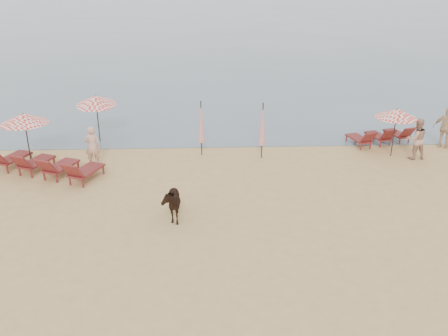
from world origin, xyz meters
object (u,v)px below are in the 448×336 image
at_px(umbrella_open_right, 397,113).
at_px(umbrella_closed_right, 201,122).
at_px(umbrella_open_left_a, 24,118).
at_px(lounger_cluster_left, 44,164).
at_px(beachgoer_right_a, 416,139).
at_px(beachgoer_left, 92,146).
at_px(lounger_cluster_right, 381,136).
at_px(umbrella_open_left_b, 96,100).
at_px(beachgoer_right_b, 446,128).
at_px(umbrella_closed_left, 262,124).
at_px(cow, 170,202).

xyz_separation_m(umbrella_open_right, umbrella_closed_right, (-8.44, 0.49, -0.45)).
height_order(umbrella_open_left_a, umbrella_open_right, umbrella_open_left_a).
relative_size(lounger_cluster_left, beachgoer_right_a, 2.63).
xyz_separation_m(lounger_cluster_left, umbrella_open_right, (14.80, 1.54, 1.49)).
xyz_separation_m(lounger_cluster_left, beachgoer_left, (1.78, 0.97, 0.38)).
distance_m(lounger_cluster_right, umbrella_open_right, 2.17).
distance_m(lounger_cluster_left, umbrella_open_left_a, 2.23).
height_order(umbrella_open_left_b, beachgoer_left, umbrella_open_left_b).
distance_m(umbrella_open_left_a, beachgoer_left, 3.01).
xyz_separation_m(lounger_cluster_left, beachgoer_right_b, (17.58, 2.47, 0.49)).
height_order(umbrella_open_left_a, umbrella_open_left_b, umbrella_open_left_b).
bearing_deg(beachgoer_left, umbrella_open_left_b, -95.18).
height_order(umbrella_closed_left, beachgoer_left, umbrella_closed_left).
distance_m(lounger_cluster_left, umbrella_closed_right, 6.75).
bearing_deg(beachgoer_left, cow, 115.13).
xyz_separation_m(umbrella_open_left_a, cow, (6.31, -5.13, -1.39)).
height_order(lounger_cluster_left, beachgoer_left, beachgoer_left).
xyz_separation_m(umbrella_open_left_b, umbrella_open_right, (13.34, -2.42, -0.05)).
height_order(umbrella_closed_right, cow, umbrella_closed_right).
distance_m(umbrella_closed_left, beachgoer_left, 7.28).
bearing_deg(umbrella_closed_left, umbrella_closed_right, 169.84).
bearing_deg(beachgoer_left, umbrella_open_left_a, -17.94).
xyz_separation_m(lounger_cluster_left, beachgoer_right_a, (15.69, 1.21, 0.43)).
bearing_deg(umbrella_open_right, umbrella_closed_left, 160.41).
distance_m(lounger_cluster_right, umbrella_closed_left, 6.09).
xyz_separation_m(lounger_cluster_right, umbrella_closed_left, (-5.80, -1.49, 1.12)).
height_order(umbrella_open_right, beachgoer_right_a, umbrella_open_right).
bearing_deg(umbrella_closed_right, umbrella_open_left_a, -174.22).
xyz_separation_m(lounger_cluster_left, umbrella_open_left_b, (1.45, 3.96, 1.55)).
distance_m(beachgoer_right_a, beachgoer_right_b, 2.27).
xyz_separation_m(umbrella_open_left_b, cow, (3.87, -7.79, -1.40)).
relative_size(umbrella_open_left_a, beachgoer_right_a, 1.23).
xyz_separation_m(umbrella_open_right, umbrella_closed_left, (-5.80, 0.02, -0.44)).
bearing_deg(umbrella_open_left_a, beachgoer_left, -18.42).
relative_size(umbrella_closed_right, beachgoer_right_a, 1.36).
relative_size(umbrella_open_left_b, beachgoer_right_b, 1.20).
xyz_separation_m(umbrella_closed_left, umbrella_closed_right, (-2.64, 0.47, -0.01)).
height_order(umbrella_closed_right, beachgoer_right_b, umbrella_closed_right).
height_order(umbrella_open_left_b, umbrella_closed_left, umbrella_closed_left).
distance_m(umbrella_closed_left, cow, 6.59).
distance_m(lounger_cluster_left, beachgoer_left, 2.06).
height_order(lounger_cluster_right, beachgoer_right_b, beachgoer_right_b).
bearing_deg(umbrella_open_right, lounger_cluster_left, 166.57).
relative_size(umbrella_open_left_a, umbrella_closed_right, 0.91).
relative_size(umbrella_open_left_a, cow, 1.51).
relative_size(umbrella_closed_left, cow, 1.68).
distance_m(umbrella_closed_right, beachgoer_right_b, 11.25).
bearing_deg(cow, umbrella_open_left_a, 133.19).
height_order(umbrella_closed_left, beachgoer_right_b, umbrella_closed_left).
height_order(lounger_cluster_right, umbrella_closed_right, umbrella_closed_right).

